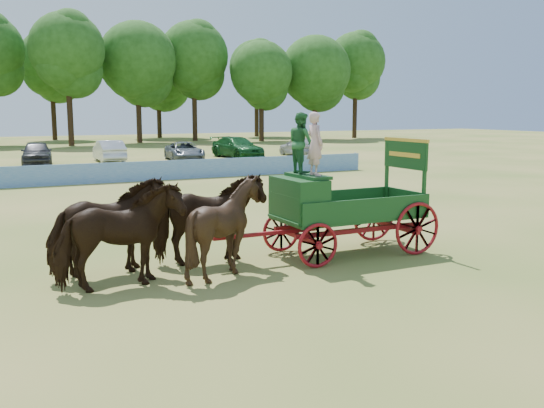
% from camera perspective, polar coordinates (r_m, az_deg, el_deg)
% --- Properties ---
extents(ground, '(160.00, 160.00, 0.00)m').
position_cam_1_polar(ground, '(17.36, 9.01, -3.74)').
color(ground, '#A88D4C').
rests_on(ground, ground).
extents(horse_lead_left, '(2.74, 1.44, 2.23)m').
position_cam_1_polar(horse_lead_left, '(13.09, -14.19, -3.03)').
color(horse_lead_left, black).
rests_on(horse_lead_left, ground).
extents(horse_lead_right, '(2.84, 1.72, 2.23)m').
position_cam_1_polar(horse_lead_right, '(14.15, -15.15, -2.19)').
color(horse_lead_right, black).
rests_on(horse_lead_right, ground).
extents(horse_wheel_left, '(2.40, 2.23, 2.24)m').
position_cam_1_polar(horse_wheel_left, '(13.78, -4.39, -2.19)').
color(horse_wheel_left, black).
rests_on(horse_wheel_left, ground).
extents(horse_wheel_right, '(2.79, 1.56, 2.23)m').
position_cam_1_polar(horse_wheel_right, '(14.79, -6.00, -1.46)').
color(horse_wheel_right, black).
rests_on(horse_wheel_right, ground).
extents(farm_dray, '(6.00, 2.00, 3.70)m').
position_cam_1_polar(farm_dray, '(15.52, 4.95, 0.97)').
color(farm_dray, maroon).
rests_on(farm_dray, ground).
extents(sponsor_banner, '(26.00, 0.08, 1.05)m').
position_cam_1_polar(sponsor_banner, '(33.15, -10.79, 3.11)').
color(sponsor_banner, '#2061B0').
rests_on(sponsor_banner, ground).
extents(parked_cars, '(42.35, 6.53, 1.64)m').
position_cam_1_polar(parked_cars, '(44.30, -21.05, 4.42)').
color(parked_cars, silver).
rests_on(parked_cars, ground).
extents(treeline, '(89.23, 23.08, 14.67)m').
position_cam_1_polar(treeline, '(73.73, -22.25, 12.57)').
color(treeline, '#382314').
rests_on(treeline, ground).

